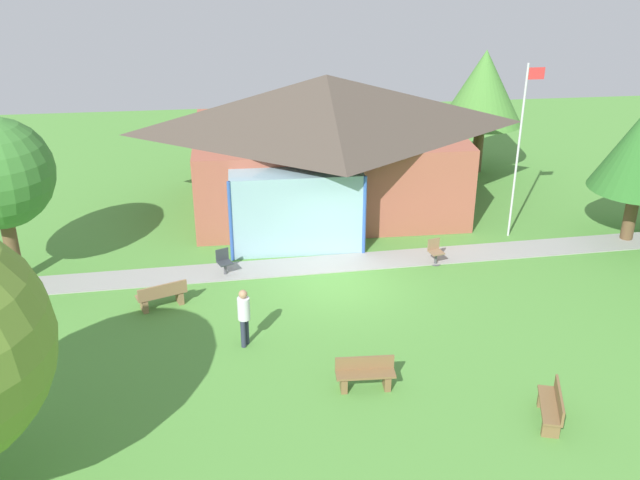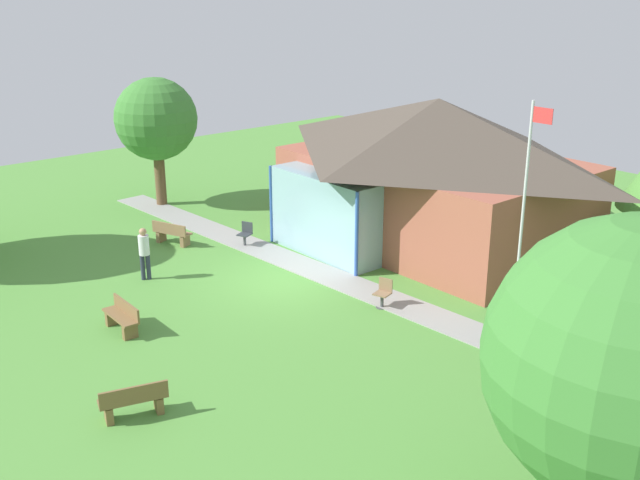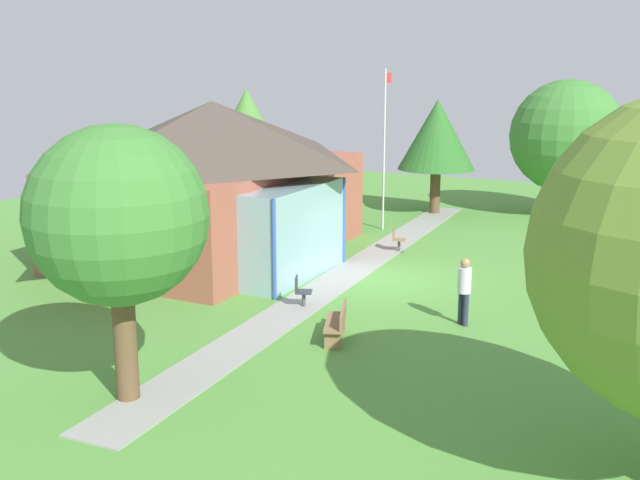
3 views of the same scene
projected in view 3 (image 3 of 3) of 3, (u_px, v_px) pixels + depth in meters
name	position (u px, v px, depth m)	size (l,w,h in m)	color
ground_plane	(391.00, 279.00, 23.41)	(44.00, 44.00, 0.00)	#54933D
pavilion	(216.00, 176.00, 25.90)	(11.09, 8.50, 5.25)	#A35642
footpath	(349.00, 273.00, 24.03)	(24.33, 1.30, 0.03)	#999993
flagpole	(385.00, 143.00, 29.72)	(0.64, 0.08, 6.30)	silver
bench_front_center	(576.00, 291.00, 20.74)	(1.51, 0.49, 0.84)	brown
bench_mid_left	(337.00, 324.00, 18.09)	(1.56, 0.95, 0.84)	olive
patio_chair_lawn_spare	(397.00, 240.00, 26.71)	(0.54, 0.54, 0.86)	#8C6B4C
patio_chair_west	(301.00, 293.00, 20.57)	(0.58, 0.58, 0.86)	#33383D
visitor_strolling_lawn	(464.00, 286.00, 19.03)	(0.34, 0.34, 1.74)	#2D3347
tree_behind_pavilion_right	(247.00, 126.00, 33.47)	(3.53, 3.53, 5.42)	brown
tree_far_east	(567.00, 136.00, 32.49)	(4.81, 4.81, 5.86)	brown
tree_east_hedge	(437.00, 135.00, 32.96)	(3.37, 3.37, 5.01)	brown
tree_west_hedge	(118.00, 217.00, 14.18)	(3.43, 3.43, 5.41)	brown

